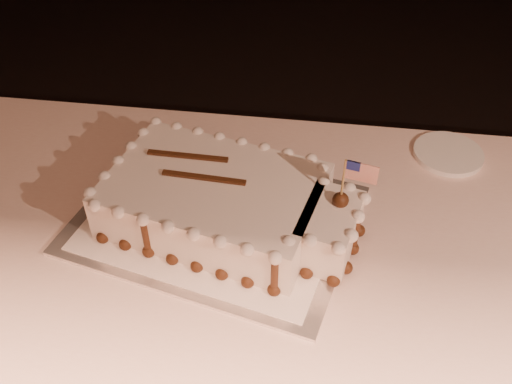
# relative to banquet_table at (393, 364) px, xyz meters

# --- Properties ---
(banquet_table) EXTENTS (2.40, 0.80, 0.75)m
(banquet_table) POSITION_rel_banquet_table_xyz_m (0.00, 0.00, 0.00)
(banquet_table) COLOR #FBD4C3
(banquet_table) RESTS_ON ground
(cake_board) EXTENTS (0.60, 0.50, 0.01)m
(cake_board) POSITION_rel_banquet_table_xyz_m (-0.40, 0.04, 0.38)
(cake_board) COLOR silver
(cake_board) RESTS_ON banquet_table
(doily) EXTENTS (0.54, 0.45, 0.00)m
(doily) POSITION_rel_banquet_table_xyz_m (-0.40, 0.04, 0.38)
(doily) COLOR white
(doily) RESTS_ON cake_board
(sheet_cake) EXTENTS (0.52, 0.36, 0.20)m
(sheet_cake) POSITION_rel_banquet_table_xyz_m (-0.38, 0.03, 0.43)
(sheet_cake) COLOR white
(sheet_cake) RESTS_ON doily
(side_plate) EXTENTS (0.15, 0.15, 0.01)m
(side_plate) POSITION_rel_banquet_table_xyz_m (0.07, 0.31, 0.38)
(side_plate) COLOR white
(side_plate) RESTS_ON banquet_table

